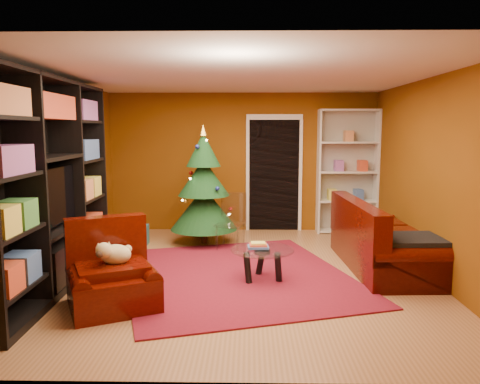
{
  "coord_description": "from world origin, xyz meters",
  "views": [
    {
      "loc": [
        0.13,
        -6.1,
        1.93
      ],
      "look_at": [
        0.0,
        0.4,
        1.05
      ],
      "focal_mm": 35.0,
      "sensor_mm": 36.0,
      "label": 1
    }
  ],
  "objects_px": {
    "christmas_tree": "(204,186)",
    "coffee_table": "(262,264)",
    "rug": "(237,275)",
    "sofa": "(385,234)",
    "armchair": "(112,273)",
    "gift_box_teal": "(138,235)",
    "gift_box_red": "(201,229)",
    "white_bookshelf": "(347,172)",
    "media_unit": "(47,185)",
    "acrylic_chair": "(230,225)",
    "dog": "(116,254)"
  },
  "relations": [
    {
      "from": "gift_box_teal",
      "to": "sofa",
      "type": "xyz_separation_m",
      "value": [
        3.75,
        -1.21,
        0.32
      ]
    },
    {
      "from": "christmas_tree",
      "to": "dog",
      "type": "relative_size",
      "value": 5.03
    },
    {
      "from": "rug",
      "to": "gift_box_teal",
      "type": "bearing_deg",
      "value": 136.23
    },
    {
      "from": "armchair",
      "to": "sofa",
      "type": "distance_m",
      "value": 3.71
    },
    {
      "from": "christmas_tree",
      "to": "rug",
      "type": "bearing_deg",
      "value": -71.36
    },
    {
      "from": "rug",
      "to": "coffee_table",
      "type": "distance_m",
      "value": 0.44
    },
    {
      "from": "christmas_tree",
      "to": "coffee_table",
      "type": "bearing_deg",
      "value": -64.66
    },
    {
      "from": "gift_box_red",
      "to": "acrylic_chair",
      "type": "xyz_separation_m",
      "value": [
        0.58,
        -1.02,
        0.29
      ]
    },
    {
      "from": "rug",
      "to": "sofa",
      "type": "xyz_separation_m",
      "value": [
        2.06,
        0.41,
        0.47
      ]
    },
    {
      "from": "media_unit",
      "to": "christmas_tree",
      "type": "distance_m",
      "value": 2.83
    },
    {
      "from": "gift_box_teal",
      "to": "gift_box_red",
      "type": "bearing_deg",
      "value": 37.03
    },
    {
      "from": "media_unit",
      "to": "sofa",
      "type": "bearing_deg",
      "value": 10.76
    },
    {
      "from": "armchair",
      "to": "coffee_table",
      "type": "relative_size",
      "value": 1.21
    },
    {
      "from": "rug",
      "to": "white_bookshelf",
      "type": "relative_size",
      "value": 1.4
    },
    {
      "from": "media_unit",
      "to": "armchair",
      "type": "bearing_deg",
      "value": -34.57
    },
    {
      "from": "gift_box_red",
      "to": "dog",
      "type": "distance_m",
      "value": 3.5
    },
    {
      "from": "coffee_table",
      "to": "acrylic_chair",
      "type": "xyz_separation_m",
      "value": [
        -0.47,
        1.55,
        0.2
      ]
    },
    {
      "from": "christmas_tree",
      "to": "media_unit",
      "type": "bearing_deg",
      "value": -125.64
    },
    {
      "from": "gift_box_red",
      "to": "coffee_table",
      "type": "xyz_separation_m",
      "value": [
        1.05,
        -2.56,
        0.1
      ]
    },
    {
      "from": "gift_box_teal",
      "to": "acrylic_chair",
      "type": "xyz_separation_m",
      "value": [
        1.56,
        -0.27,
        0.25
      ]
    },
    {
      "from": "christmas_tree",
      "to": "acrylic_chair",
      "type": "height_order",
      "value": "christmas_tree"
    },
    {
      "from": "gift_box_red",
      "to": "white_bookshelf",
      "type": "distance_m",
      "value": 2.91
    },
    {
      "from": "acrylic_chair",
      "to": "coffee_table",
      "type": "bearing_deg",
      "value": -57.85
    },
    {
      "from": "media_unit",
      "to": "gift_box_teal",
      "type": "relative_size",
      "value": 10.04
    },
    {
      "from": "media_unit",
      "to": "acrylic_chair",
      "type": "bearing_deg",
      "value": 40.16
    },
    {
      "from": "christmas_tree",
      "to": "armchair",
      "type": "relative_size",
      "value": 2.06
    },
    {
      "from": "white_bookshelf",
      "to": "sofa",
      "type": "distance_m",
      "value": 2.36
    },
    {
      "from": "armchair",
      "to": "acrylic_chair",
      "type": "height_order",
      "value": "acrylic_chair"
    },
    {
      "from": "rug",
      "to": "white_bookshelf",
      "type": "height_order",
      "value": "white_bookshelf"
    },
    {
      "from": "christmas_tree",
      "to": "dog",
      "type": "xyz_separation_m",
      "value": [
        -0.69,
        -2.83,
        -0.41
      ]
    },
    {
      "from": "sofa",
      "to": "media_unit",
      "type": "bearing_deg",
      "value": 99.77
    },
    {
      "from": "rug",
      "to": "media_unit",
      "type": "height_order",
      "value": "media_unit"
    },
    {
      "from": "rug",
      "to": "acrylic_chair",
      "type": "distance_m",
      "value": 1.42
    },
    {
      "from": "christmas_tree",
      "to": "gift_box_teal",
      "type": "bearing_deg",
      "value": -172.57
    },
    {
      "from": "gift_box_teal",
      "to": "dog",
      "type": "height_order",
      "value": "dog"
    },
    {
      "from": "media_unit",
      "to": "coffee_table",
      "type": "distance_m",
      "value": 2.8
    },
    {
      "from": "gift_box_teal",
      "to": "gift_box_red",
      "type": "relative_size",
      "value": 1.4
    },
    {
      "from": "rug",
      "to": "armchair",
      "type": "xyz_separation_m",
      "value": [
        -1.32,
        -1.12,
        0.37
      ]
    },
    {
      "from": "rug",
      "to": "gift_box_red",
      "type": "relative_size",
      "value": 13.97
    },
    {
      "from": "media_unit",
      "to": "coffee_table",
      "type": "xyz_separation_m",
      "value": [
        2.57,
        0.33,
        -1.05
      ]
    },
    {
      "from": "rug",
      "to": "media_unit",
      "type": "xyz_separation_m",
      "value": [
        -2.24,
        -0.52,
        1.25
      ]
    },
    {
      "from": "sofa",
      "to": "christmas_tree",
      "type": "bearing_deg",
      "value": 60.41
    },
    {
      "from": "gift_box_red",
      "to": "white_bookshelf",
      "type": "xyz_separation_m",
      "value": [
        2.7,
        0.31,
        1.02
      ]
    },
    {
      "from": "rug",
      "to": "gift_box_red",
      "type": "xyz_separation_m",
      "value": [
        -0.72,
        2.37,
        0.11
      ]
    },
    {
      "from": "coffee_table",
      "to": "armchair",
      "type": "bearing_deg",
      "value": -150.63
    },
    {
      "from": "gift_box_teal",
      "to": "media_unit",
      "type": "bearing_deg",
      "value": -104.16
    },
    {
      "from": "christmas_tree",
      "to": "coffee_table",
      "type": "relative_size",
      "value": 2.49
    },
    {
      "from": "christmas_tree",
      "to": "gift_box_teal",
      "type": "height_order",
      "value": "christmas_tree"
    },
    {
      "from": "armchair",
      "to": "coffee_table",
      "type": "bearing_deg",
      "value": 3.54
    },
    {
      "from": "christmas_tree",
      "to": "dog",
      "type": "distance_m",
      "value": 2.94
    }
  ]
}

